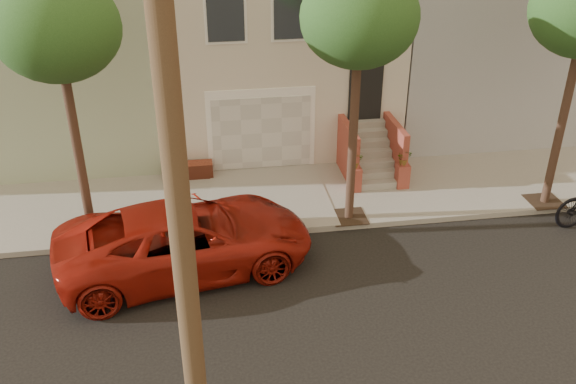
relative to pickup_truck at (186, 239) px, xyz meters
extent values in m
plane|color=black|center=(3.19, -2.43, -0.80)|extent=(90.00, 90.00, 0.00)
cube|color=gray|center=(3.19, 2.92, -0.73)|extent=(40.00, 3.70, 0.15)
cube|color=beige|center=(3.19, 8.77, 2.85)|extent=(7.00, 8.00, 7.00)
cube|color=#95A887|center=(-3.61, 8.77, 2.85)|extent=(6.50, 8.00, 7.00)
cube|color=gray|center=(9.99, 8.77, 2.85)|extent=(6.50, 8.00, 7.00)
cube|color=white|center=(2.29, 4.79, 0.60)|extent=(3.20, 0.12, 2.50)
cube|color=silver|center=(2.29, 4.73, 0.50)|extent=(2.90, 0.06, 2.20)
cube|color=gray|center=(2.29, 2.92, -0.64)|extent=(3.20, 3.70, 0.02)
cube|color=brown|center=(0.09, 4.47, -0.43)|extent=(1.40, 0.45, 0.44)
cube|color=black|center=(5.39, 4.74, 1.75)|extent=(1.00, 0.06, 2.00)
cube|color=#3F4751|center=(1.39, 4.74, 3.95)|extent=(1.00, 0.06, 1.40)
cube|color=white|center=(1.39, 4.76, 3.95)|extent=(1.15, 0.05, 1.55)
cube|color=#3F4751|center=(3.19, 4.74, 3.95)|extent=(1.00, 0.06, 1.40)
cube|color=white|center=(3.19, 4.76, 3.95)|extent=(1.15, 0.05, 1.55)
cube|color=#3F4751|center=(4.99, 4.74, 3.95)|extent=(1.00, 0.06, 1.40)
cube|color=white|center=(4.99, 4.76, 3.95)|extent=(1.15, 0.05, 1.55)
cube|color=gray|center=(5.39, 2.95, -0.55)|extent=(1.20, 0.28, 0.20)
cube|color=gray|center=(5.39, 3.23, -0.35)|extent=(1.20, 0.28, 0.20)
cube|color=gray|center=(5.39, 3.51, -0.15)|extent=(1.20, 0.28, 0.20)
cube|color=gray|center=(5.39, 3.79, 0.05)|extent=(1.20, 0.28, 0.20)
cube|color=gray|center=(5.39, 4.07, 0.25)|extent=(1.20, 0.28, 0.20)
cube|color=gray|center=(5.39, 4.35, 0.45)|extent=(1.20, 0.28, 0.20)
cube|color=gray|center=(5.39, 4.63, 0.65)|extent=(1.20, 0.28, 0.20)
cube|color=brown|center=(4.69, 3.79, 0.15)|extent=(0.18, 1.96, 1.60)
cube|color=brown|center=(6.09, 3.79, 0.15)|extent=(0.18, 1.96, 1.60)
cube|color=brown|center=(4.69, 2.91, -0.30)|extent=(0.35, 0.35, 0.70)
imported|color=#1F4719|center=(4.69, 2.91, 0.27)|extent=(0.40, 0.35, 0.45)
cube|color=brown|center=(6.09, 2.91, -0.30)|extent=(0.35, 0.35, 0.70)
imported|color=#1F4719|center=(6.09, 2.91, 0.27)|extent=(0.41, 0.35, 0.45)
cube|color=#2D2116|center=(-2.31, 1.47, -0.65)|extent=(0.90, 0.90, 0.02)
cylinder|color=#3A261A|center=(-2.31, 1.47, 1.45)|extent=(0.22, 0.22, 4.20)
ellipsoid|color=#1F4719|center=(-2.31, 1.47, 4.50)|extent=(2.70, 2.57, 2.29)
cube|color=#2D2116|center=(4.19, 1.47, -0.65)|extent=(0.90, 0.90, 0.02)
cylinder|color=#3A261A|center=(4.19, 1.47, 1.45)|extent=(0.22, 0.22, 4.20)
ellipsoid|color=#1F4719|center=(4.19, 1.47, 4.50)|extent=(2.70, 2.57, 2.29)
cube|color=#2D2116|center=(9.69, 1.47, -0.65)|extent=(0.90, 0.90, 0.02)
cylinder|color=#3A261A|center=(9.69, 1.47, 1.45)|extent=(0.22, 0.22, 4.20)
cylinder|color=#41301E|center=(0.19, -5.63, 4.20)|extent=(0.30, 0.30, 10.00)
imported|color=maroon|center=(0.00, 0.00, 0.00)|extent=(6.15, 3.63, 1.60)
camera|label=1|loc=(0.50, -11.99, 7.51)|focal=38.30mm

